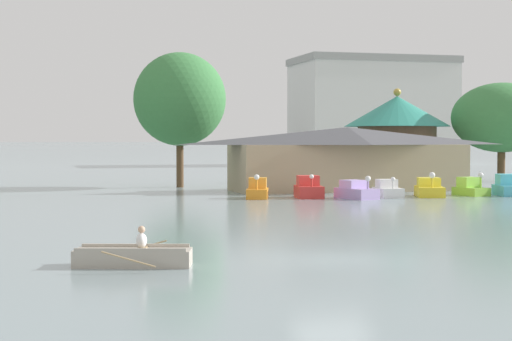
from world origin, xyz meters
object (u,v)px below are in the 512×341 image
(pedal_boat_orange, at_px, (258,190))
(pedal_boat_yellow, at_px, (429,189))
(pedal_boat_lavender, at_px, (356,191))
(shoreline_tree_mid, at_px, (180,99))
(boathouse, at_px, (348,157))
(rowboat_with_rower, at_px, (133,257))
(pedal_boat_white, at_px, (388,190))
(pedal_boat_red, at_px, (309,189))
(green_roof_pavilion, at_px, (397,132))
(shoreline_tree_right, at_px, (502,118))
(pedal_boat_lime, at_px, (470,188))
(background_building_block, at_px, (372,111))
(pedal_boat_cyan, at_px, (509,187))

(pedal_boat_orange, xyz_separation_m, pedal_boat_yellow, (11.52, -1.29, -0.02))
(pedal_boat_lavender, xyz_separation_m, shoreline_tree_mid, (-8.69, 15.75, 6.49))
(boathouse, bearing_deg, pedal_boat_orange, -142.92)
(boathouse, bearing_deg, pedal_boat_lavender, -107.69)
(rowboat_with_rower, height_order, pedal_boat_white, pedal_boat_white)
(pedal_boat_red, height_order, green_roof_pavilion, green_roof_pavilion)
(green_roof_pavilion, relative_size, shoreline_tree_right, 1.08)
(pedal_boat_orange, xyz_separation_m, pedal_boat_lime, (14.69, -1.05, -0.03))
(boathouse, xyz_separation_m, shoreline_tree_mid, (-11.41, 7.22, 4.51))
(boathouse, relative_size, shoreline_tree_right, 2.07)
(boathouse, distance_m, shoreline_tree_mid, 14.24)
(pedal_boat_lavender, xyz_separation_m, pedal_boat_white, (2.52, 0.71, -0.01))
(pedal_boat_orange, relative_size, pedal_boat_lavender, 0.88)
(pedal_boat_yellow, distance_m, background_building_block, 70.95)
(pedal_boat_red, bearing_deg, pedal_boat_orange, -84.53)
(green_roof_pavilion, relative_size, shoreline_tree_mid, 0.90)
(shoreline_tree_mid, bearing_deg, green_roof_pavilion, 13.26)
(pedal_boat_lime, xyz_separation_m, shoreline_tree_mid, (-17.34, 14.90, 6.48))
(pedal_boat_yellow, distance_m, pedal_boat_cyan, 5.70)
(pedal_boat_orange, xyz_separation_m, pedal_boat_red, (3.40, -0.22, 0.04))
(rowboat_with_rower, bearing_deg, shoreline_tree_mid, -86.03)
(pedal_boat_white, relative_size, pedal_boat_cyan, 0.72)
(rowboat_with_rower, height_order, shoreline_tree_mid, shoreline_tree_mid)
(rowboat_with_rower, distance_m, pedal_boat_cyan, 38.38)
(pedal_boat_red, distance_m, pedal_boat_white, 5.25)
(pedal_boat_lime, bearing_deg, boathouse, -155.78)
(pedal_boat_red, bearing_deg, pedal_boat_lavender, 66.47)
(pedal_boat_lavender, height_order, pedal_boat_lime, pedal_boat_lime)
(pedal_boat_white, xyz_separation_m, pedal_boat_cyan, (8.64, -0.53, 0.10))
(pedal_boat_yellow, bearing_deg, boathouse, -142.05)
(pedal_boat_white, xyz_separation_m, shoreline_tree_right, (18.08, 16.15, 5.27))
(pedal_boat_cyan, height_order, boathouse, boathouse)
(pedal_boat_red, bearing_deg, green_roof_pavilion, 151.11)
(rowboat_with_rower, height_order, pedal_boat_yellow, pedal_boat_yellow)
(pedal_boat_lime, relative_size, shoreline_tree_mid, 0.24)
(pedal_boat_lavender, relative_size, green_roof_pavilion, 0.33)
(boathouse, bearing_deg, pedal_boat_red, -128.08)
(pedal_boat_red, relative_size, shoreline_tree_mid, 0.27)
(pedal_boat_orange, distance_m, pedal_boat_yellow, 11.59)
(shoreline_tree_right, bearing_deg, pedal_boat_red, -146.87)
(pedal_boat_orange, height_order, pedal_boat_white, pedal_boat_orange)
(rowboat_with_rower, xyz_separation_m, pedal_boat_red, (14.70, 27.21, 0.29))
(pedal_boat_yellow, xyz_separation_m, shoreline_tree_right, (15.13, 16.25, 5.23))
(pedal_boat_yellow, height_order, green_roof_pavilion, green_roof_pavilion)
(pedal_boat_lavender, bearing_deg, pedal_boat_lime, 79.23)
(shoreline_tree_right, relative_size, background_building_block, 0.39)
(pedal_boat_lime, xyz_separation_m, shoreline_tree_right, (11.96, 16.00, 5.24))
(pedal_boat_white, distance_m, pedal_boat_lime, 6.13)
(pedal_boat_lavender, bearing_deg, boathouse, 145.89)
(pedal_boat_lime, xyz_separation_m, boathouse, (-5.93, 7.67, 1.97))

